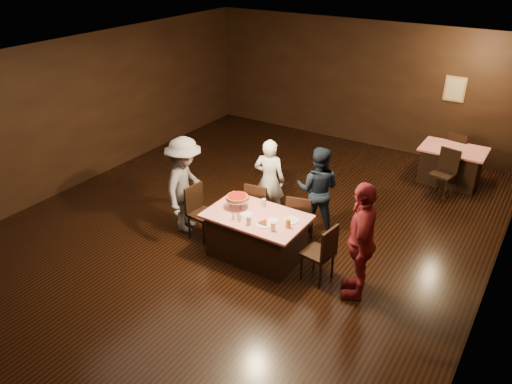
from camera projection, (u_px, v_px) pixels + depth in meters
room at (248, 114)px, 8.11m from camera, size 10.00×10.04×3.02m
main_table at (256, 236)px, 8.08m from camera, size 1.60×1.00×0.77m
back_table at (451, 165)px, 10.55m from camera, size 1.30×0.90×0.77m
chair_far_left at (260, 206)px, 8.79m from camera, size 0.46×0.46×0.95m
chair_far_right at (300, 218)px, 8.41m from camera, size 0.51×0.51×0.95m
chair_end_left at (203, 213)px, 8.56m from camera, size 0.46×0.46×0.95m
chair_end_right at (318, 252)px, 7.51m from camera, size 0.47×0.47×0.95m
chair_back_near at (443, 173)px, 9.98m from camera, size 0.50×0.50×0.95m
chair_back_far at (458, 152)px, 10.96m from camera, size 0.48×0.48×0.95m
diner_white_jacket at (269, 180)px, 9.02m from camera, size 0.64×0.50×1.56m
diner_navy_hoodie at (318, 189)px, 8.66m from camera, size 0.90×0.78×1.58m
diner_grey_knit at (185, 185)px, 8.63m from camera, size 0.95×1.27×1.74m
diner_red_shirt at (361, 241)px, 7.00m from camera, size 0.78×1.15×1.82m
pizza_stand at (237, 198)px, 8.05m from camera, size 0.38×0.38×0.22m
plate_with_slice at (264, 223)px, 7.64m from camera, size 0.25×0.25×0.06m
plate_empty at (291, 220)px, 7.75m from camera, size 0.25×0.25×0.01m
glass_front_left at (249, 221)px, 7.62m from camera, size 0.08×0.08×0.14m
glass_front_right at (273, 226)px, 7.47m from camera, size 0.08×0.08×0.14m
glass_amber at (288, 223)px, 7.55m from camera, size 0.08×0.08×0.14m
glass_back at (264, 203)px, 8.12m from camera, size 0.08×0.08×0.14m
condiments at (237, 217)px, 7.75m from camera, size 0.17×0.10×0.09m
napkin_center at (273, 220)px, 7.76m from camera, size 0.19×0.19×0.01m
napkin_left at (247, 214)px, 7.94m from camera, size 0.21×0.21×0.01m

